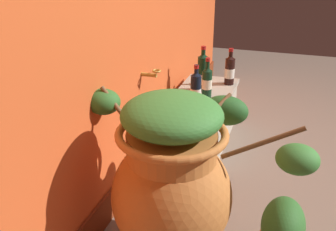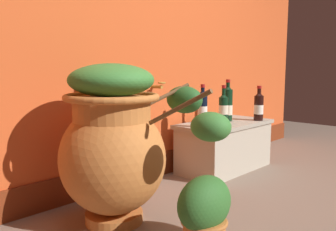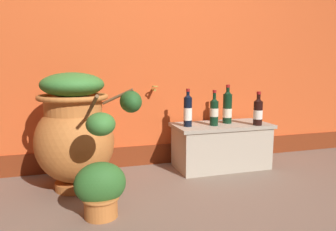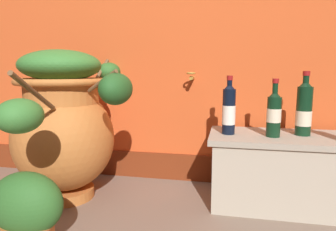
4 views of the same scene
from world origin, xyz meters
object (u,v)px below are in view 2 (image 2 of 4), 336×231
object	(u,v)px
wine_bottle_middle	(228,103)
potted_shrub	(204,211)
wine_bottle_right	(223,108)
terracotta_urn	(115,142)
wine_bottle_left	(259,106)
wine_bottle_back	(202,109)

from	to	relation	value
wine_bottle_middle	potted_shrub	world-z (taller)	wine_bottle_middle
wine_bottle_right	terracotta_urn	bearing A→B (deg)	-174.49
wine_bottle_left	potted_shrub	distance (m)	1.51
wine_bottle_left	potted_shrub	size ratio (longest dim) A/B	0.86
wine_bottle_right	wine_bottle_left	bearing A→B (deg)	-15.33
terracotta_urn	wine_bottle_back	xyz separation A→B (m)	(0.90, 0.13, 0.09)
wine_bottle_back	wine_bottle_middle	bearing A→B (deg)	6.95
terracotta_urn	wine_bottle_left	bearing A→B (deg)	0.38
wine_bottle_right	wine_bottle_back	xyz separation A→B (m)	(-0.23, 0.02, 0.01)
wine_bottle_middle	wine_bottle_right	xyz separation A→B (m)	(-0.16, -0.07, -0.02)
wine_bottle_middle	potted_shrub	size ratio (longest dim) A/B	1.01
potted_shrub	wine_bottle_back	bearing A→B (deg)	39.11
wine_bottle_left	wine_bottle_middle	xyz separation A→B (m)	(-0.20, 0.17, 0.02)
wine_bottle_left	wine_bottle_back	distance (m)	0.60
terracotta_urn	wine_bottle_middle	distance (m)	1.31
wine_bottle_middle	wine_bottle_back	distance (m)	0.39
wine_bottle_left	wine_bottle_back	world-z (taller)	wine_bottle_back
terracotta_urn	potted_shrub	xyz separation A→B (m)	(0.12, -0.50, -0.27)
wine_bottle_left	wine_bottle_right	bearing A→B (deg)	164.67
wine_bottle_left	wine_bottle_middle	world-z (taller)	wine_bottle_middle
wine_bottle_left	wine_bottle_back	bearing A→B (deg)	168.26
wine_bottle_middle	terracotta_urn	bearing A→B (deg)	-172.05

